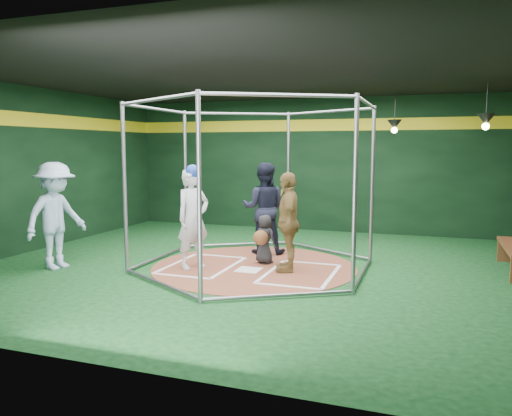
% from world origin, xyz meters
% --- Properties ---
extents(room_shell, '(10.10, 9.10, 3.53)m').
position_xyz_m(room_shell, '(0.00, 0.01, 1.75)').
color(room_shell, '#0C3613').
rests_on(room_shell, ground).
extents(clay_disc, '(3.80, 3.80, 0.01)m').
position_xyz_m(clay_disc, '(0.00, 0.00, 0.01)').
color(clay_disc, brown).
rests_on(clay_disc, ground).
extents(home_plate, '(0.43, 0.43, 0.01)m').
position_xyz_m(home_plate, '(0.00, -0.30, 0.02)').
color(home_plate, white).
rests_on(home_plate, clay_disc).
extents(batter_box_left, '(1.17, 1.77, 0.01)m').
position_xyz_m(batter_box_left, '(-0.95, -0.25, 0.02)').
color(batter_box_left, white).
rests_on(batter_box_left, clay_disc).
extents(batter_box_right, '(1.17, 1.77, 0.01)m').
position_xyz_m(batter_box_right, '(0.95, -0.25, 0.02)').
color(batter_box_right, white).
rests_on(batter_box_right, clay_disc).
extents(batting_cage, '(4.05, 4.67, 3.00)m').
position_xyz_m(batting_cage, '(-0.00, -0.00, 1.50)').
color(batting_cage, gray).
rests_on(batting_cage, ground).
extents(pendant_lamp_near, '(0.34, 0.34, 0.90)m').
position_xyz_m(pendant_lamp_near, '(2.20, 3.60, 2.74)').
color(pendant_lamp_near, black).
rests_on(pendant_lamp_near, room_shell).
extents(pendant_lamp_far, '(0.34, 0.34, 0.90)m').
position_xyz_m(pendant_lamp_far, '(4.00, 2.00, 2.74)').
color(pendant_lamp_far, black).
rests_on(pendant_lamp_far, room_shell).
extents(batter_figure, '(0.70, 0.80, 1.90)m').
position_xyz_m(batter_figure, '(-1.03, -0.44, 0.95)').
color(batter_figure, silver).
rests_on(batter_figure, clay_disc).
extents(visitor_leopard, '(0.70, 1.12, 1.78)m').
position_xyz_m(visitor_leopard, '(0.67, -0.09, 0.90)').
color(visitor_leopard, '#A98848').
rests_on(visitor_leopard, clay_disc).
extents(catcher_figure, '(0.53, 0.60, 0.93)m').
position_xyz_m(catcher_figure, '(0.10, 0.29, 0.49)').
color(catcher_figure, black).
rests_on(catcher_figure, clay_disc).
extents(umpire, '(1.04, 0.88, 1.90)m').
position_xyz_m(umpire, '(-0.22, 1.22, 0.96)').
color(umpire, black).
rests_on(umpire, clay_disc).
extents(bystander_blue, '(0.92, 1.37, 1.96)m').
position_xyz_m(bystander_blue, '(-3.40, -1.27, 0.98)').
color(bystander_blue, '#A6BFDB').
rests_on(bystander_blue, ground).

